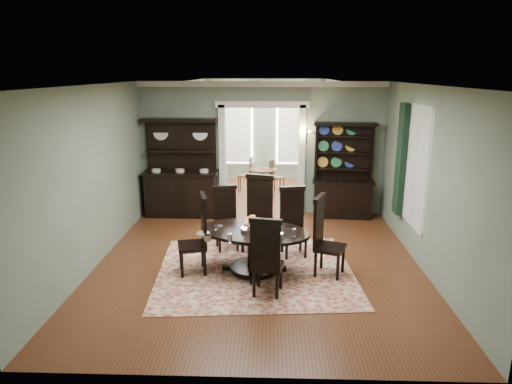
{
  "coord_description": "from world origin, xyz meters",
  "views": [
    {
      "loc": [
        0.22,
        -7.25,
        3.21
      ],
      "look_at": [
        -0.05,
        0.6,
        1.12
      ],
      "focal_mm": 32.0,
      "sensor_mm": 36.0,
      "label": 1
    }
  ],
  "objects_px": {
    "parlor_table": "(263,178)",
    "sideboard": "(181,182)",
    "welsh_dresser": "(343,183)",
    "dining_table": "(254,243)"
  },
  "relations": [
    {
      "from": "welsh_dresser",
      "to": "parlor_table",
      "type": "relative_size",
      "value": 2.87
    },
    {
      "from": "dining_table",
      "to": "sideboard",
      "type": "bearing_deg",
      "value": 136.15
    },
    {
      "from": "sideboard",
      "to": "welsh_dresser",
      "type": "relative_size",
      "value": 1.03
    },
    {
      "from": "dining_table",
      "to": "welsh_dresser",
      "type": "distance_m",
      "value": 3.59
    },
    {
      "from": "welsh_dresser",
      "to": "parlor_table",
      "type": "height_order",
      "value": "welsh_dresser"
    },
    {
      "from": "parlor_table",
      "to": "sideboard",
      "type": "bearing_deg",
      "value": -134.01
    },
    {
      "from": "sideboard",
      "to": "parlor_table",
      "type": "height_order",
      "value": "sideboard"
    },
    {
      "from": "dining_table",
      "to": "sideboard",
      "type": "height_order",
      "value": "sideboard"
    },
    {
      "from": "sideboard",
      "to": "welsh_dresser",
      "type": "xyz_separation_m",
      "value": [
        3.66,
        0.03,
        0.0
      ]
    },
    {
      "from": "sideboard",
      "to": "parlor_table",
      "type": "distance_m",
      "value": 2.65
    }
  ]
}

